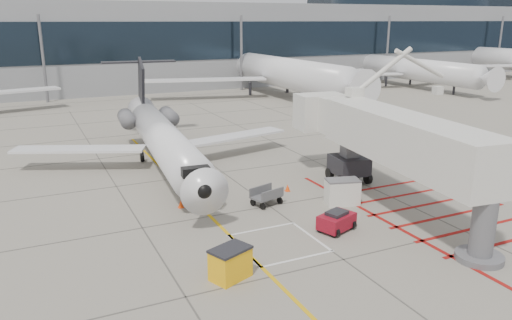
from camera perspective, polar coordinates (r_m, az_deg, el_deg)
name	(u,v)px	position (r m, az deg, el deg)	size (l,w,h in m)	color
ground_plane	(302,230)	(28.16, 5.27, -7.92)	(260.00, 260.00, 0.00)	gray
regional_jet	(168,127)	(36.60, -10.00, 3.75)	(23.09, 29.12, 7.63)	white
jet_bridge	(403,149)	(30.59, 16.48, 1.23)	(9.34, 19.71, 7.89)	silver
pushback_tug	(337,220)	(28.05, 9.19, -6.82)	(2.06, 1.29, 1.20)	maroon
spill_bin	(230,263)	(22.85, -2.95, -11.68)	(1.72, 1.15, 1.49)	#FBB20D
baggage_cart	(266,196)	(31.42, 1.21, -4.12)	(1.88, 1.19, 1.19)	#525357
ground_power_unit	(342,192)	(31.96, 9.83, -3.60)	(2.05, 1.19, 1.62)	white
cone_nose	(181,204)	(31.43, -8.59, -4.98)	(0.35, 0.35, 0.48)	#F9430D
cone_side	(288,188)	(34.06, 3.62, -3.18)	(0.35, 0.35, 0.48)	#FF480D
terminal_building	(156,44)	(95.12, -11.36, 12.87)	(180.00, 28.00, 14.00)	gray
terminal_glass_band	(178,41)	(81.54, -8.89, 13.26)	(180.00, 0.10, 6.00)	black
terminal_dome	(414,7)	(124.22, 17.58, 16.30)	(40.00, 28.00, 28.00)	black
bg_aircraft_c	(276,52)	(76.95, 2.29, 12.23)	(39.50, 43.89, 13.17)	silver
bg_aircraft_d	(408,55)	(91.69, 16.94, 11.46)	(32.95, 36.61, 10.98)	silver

